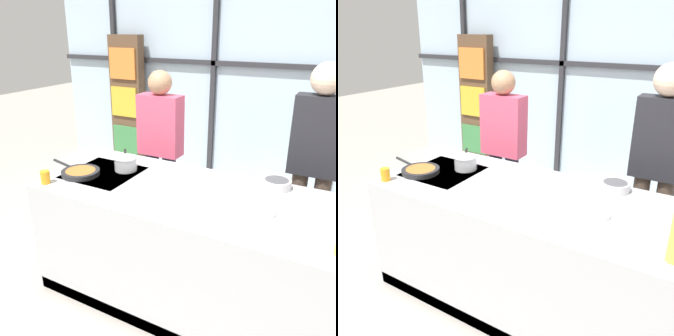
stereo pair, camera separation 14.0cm
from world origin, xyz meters
TOP-DOWN VIEW (x-y plane):
  - ground_plane at (0.00, 0.00)m, footprint 18.00×18.00m
  - back_window_wall at (0.00, 2.36)m, footprint 6.40×0.10m
  - bookshelf at (-2.01, 2.18)m, footprint 0.49×0.19m
  - demo_island at (-0.00, -0.00)m, footprint 2.17×0.94m
  - spectator_far_left at (-0.70, 0.82)m, footprint 0.42×0.22m
  - spectator_center_left at (0.70, 0.82)m, footprint 0.39×0.24m
  - frying_pan at (-0.88, -0.12)m, footprint 0.52×0.29m
  - saucepan at (-0.62, 0.13)m, footprint 0.25×0.30m
  - white_plate at (0.49, -0.06)m, footprint 0.23×0.23m
  - mixing_bowl at (0.51, 0.35)m, footprint 0.20×0.20m
  - juice_glass_near at (-0.98, -0.37)m, footprint 0.07×0.07m

SIDE VIEW (x-z plane):
  - ground_plane at x=0.00m, z-range 0.00..0.00m
  - demo_island at x=0.00m, z-range 0.00..0.89m
  - white_plate at x=0.49m, z-range 0.89..0.90m
  - spectator_far_left at x=-0.70m, z-range 0.11..1.71m
  - frying_pan at x=-0.88m, z-range 0.89..0.93m
  - mixing_bowl at x=0.51m, z-range 0.89..0.96m
  - bookshelf at x=-2.01m, z-range 0.00..1.87m
  - juice_glass_near at x=-0.98m, z-range 0.89..0.99m
  - saucepan at x=-0.62m, z-range 0.89..1.00m
  - spectator_center_left at x=0.70m, z-range 0.14..1.87m
  - back_window_wall at x=0.00m, z-range 0.00..2.80m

